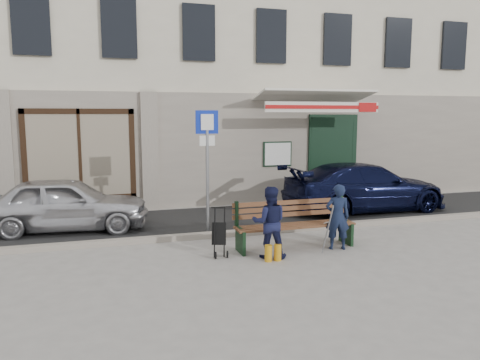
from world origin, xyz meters
name	(u,v)px	position (x,y,z in m)	size (l,w,h in m)	color
ground	(257,256)	(0.00, 0.00, 0.00)	(80.00, 80.00, 0.00)	#9E9991
asphalt_lane	(216,220)	(0.00, 3.10, 0.01)	(60.00, 3.20, 0.01)	#282828
curb	(234,233)	(0.00, 1.50, 0.06)	(60.00, 0.18, 0.12)	#9E9384
building	(178,44)	(0.01, 8.45, 4.97)	(20.00, 8.27, 10.00)	beige
car_silver	(65,204)	(-3.49, 3.05, 0.62)	(1.45, 3.62, 1.23)	silver
car_navy	(365,187)	(4.12, 3.03, 0.65)	(1.83, 4.51, 1.31)	black
parking_sign	(207,152)	(-0.49, 1.90, 1.80)	(0.50, 0.08, 2.69)	gray
bench	(293,225)	(0.84, 0.30, 0.46)	(2.40, 1.17, 0.98)	brown
man	(338,217)	(1.64, -0.02, 0.64)	(0.47, 0.31, 1.28)	#141D37
woman	(269,222)	(0.19, -0.15, 0.66)	(0.64, 0.50, 1.32)	#15193C
stroller	(219,235)	(-0.66, 0.22, 0.39)	(0.32, 0.41, 0.90)	black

